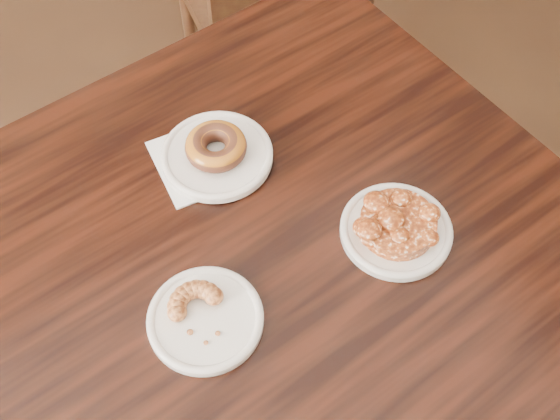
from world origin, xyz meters
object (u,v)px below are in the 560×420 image
apple_fritter (398,222)px  cruller_fragment (204,314)px  cafe_table (280,346)px  glazed_donut (216,146)px

apple_fritter → cruller_fragment: apple_fritter is taller
cafe_table → glazed_donut: 0.45m
glazed_donut → cruller_fragment: (-0.13, -0.25, -0.01)m
cafe_table → glazed_donut: size_ratio=9.41×
cafe_table → apple_fritter: size_ratio=6.14×
cruller_fragment → apple_fritter: bearing=0.7°
apple_fritter → cruller_fragment: bearing=-179.3°
cafe_table → glazed_donut: bearing=85.0°
cafe_table → cruller_fragment: size_ratio=9.95×
apple_fritter → glazed_donut: bearing=126.2°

